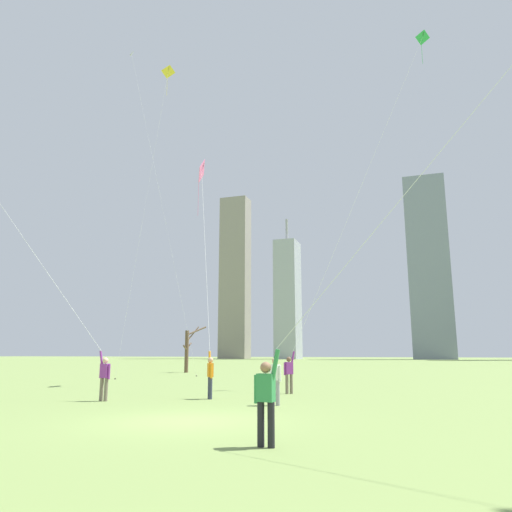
% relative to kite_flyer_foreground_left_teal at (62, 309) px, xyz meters
% --- Properties ---
extents(ground_plane, '(400.00, 400.00, 0.00)m').
position_rel_kite_flyer_foreground_left_teal_xyz_m(ground_plane, '(7.53, -3.80, -3.55)').
color(ground_plane, '#7A934C').
extents(kite_flyer_foreground_left_teal, '(9.57, 0.84, 12.30)m').
position_rel_kite_flyer_foreground_left_teal_xyz_m(kite_flyer_foreground_left_teal, '(0.00, 0.00, 0.00)').
color(kite_flyer_foreground_left_teal, '#726656').
rests_on(kite_flyer_foreground_left_teal, ground).
extents(kite_flyer_foreground_right_pink, '(4.73, 8.97, 13.82)m').
position_rel_kite_flyer_foreground_left_teal_xyz_m(kite_flyer_foreground_right_pink, '(4.41, 4.39, 0.73)').
color(kite_flyer_foreground_right_pink, '#33384C').
rests_on(kite_flyer_foreground_right_pink, ground).
extents(kite_flyer_far_back_green, '(7.65, 7.46, 21.50)m').
position_rel_kite_flyer_foreground_left_teal_xyz_m(kite_flyer_far_back_green, '(8.90, 6.51, 0.04)').
color(kite_flyer_far_back_green, '#726656').
rests_on(kite_flyer_far_back_green, ground).
extents(kite_flyer_midfield_center_orange, '(13.57, 2.48, 17.18)m').
position_rel_kite_flyer_foreground_left_teal_xyz_m(kite_flyer_midfield_center_orange, '(13.15, -6.27, 0.43)').
color(kite_flyer_midfield_center_orange, black).
rests_on(kite_flyer_midfield_center_orange, ground).
extents(bystander_strolling_midfield, '(0.48, 0.31, 1.62)m').
position_rel_kite_flyer_foreground_left_teal_xyz_m(bystander_strolling_midfield, '(8.74, 0.69, -2.64)').
color(bystander_strolling_midfield, gray).
rests_on(bystander_strolling_midfield, ground).
extents(distant_kite_drifting_left_yellow, '(2.24, 3.00, 25.14)m').
position_rel_kite_flyer_foreground_left_teal_xyz_m(distant_kite_drifting_left_yellow, '(-4.81, 15.76, 19.01)').
color(distant_kite_drifting_left_yellow, yellow).
rests_on(distant_kite_drifting_left_yellow, ground).
extents(distant_kite_low_near_trees_white, '(8.12, 0.56, 30.05)m').
position_rel_kite_flyer_foreground_left_teal_xyz_m(distant_kite_low_near_trees_white, '(-9.29, 19.36, 20.87)').
color(distant_kite_low_near_trees_white, white).
rests_on(distant_kite_low_near_trees_white, ground).
extents(bare_tree_left_of_center, '(1.40, 2.74, 4.32)m').
position_rel_kite_flyer_foreground_left_teal_xyz_m(bare_tree_left_of_center, '(-7.01, 25.70, -1.37)').
color(bare_tree_left_of_center, brown).
rests_on(bare_tree_left_of_center, ground).
extents(skyline_mid_tower_left, '(8.94, 6.08, 52.22)m').
position_rel_kite_flyer_foreground_left_teal_xyz_m(skyline_mid_tower_left, '(-41.83, 129.27, 22.56)').
color(skyline_mid_tower_left, gray).
rests_on(skyline_mid_tower_left, ground).
extents(skyline_mid_tower_right, '(11.55, 6.12, 53.00)m').
position_rel_kite_flyer_foreground_left_teal_xyz_m(skyline_mid_tower_right, '(17.51, 130.12, 22.95)').
color(skyline_mid_tower_right, gray).
rests_on(skyline_mid_tower_right, ground).
extents(skyline_short_annex, '(6.60, 8.62, 42.50)m').
position_rel_kite_flyer_foreground_left_teal_xyz_m(skyline_short_annex, '(-23.14, 124.81, 14.13)').
color(skyline_short_annex, '#9EA3AD').
rests_on(skyline_short_annex, ground).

